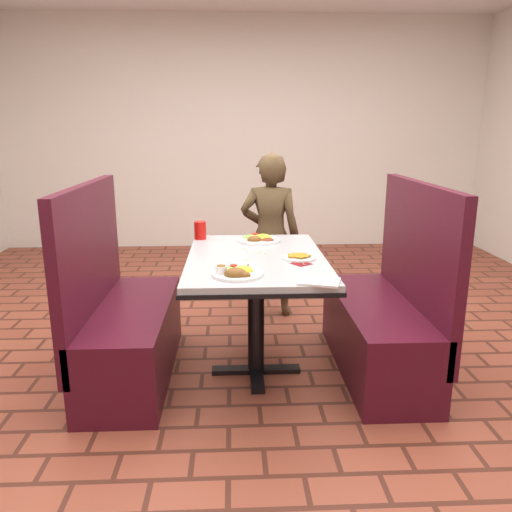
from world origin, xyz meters
The scene contains 15 objects.
room centered at (0.00, 0.00, 1.91)m, with size 7.00×7.04×2.82m.
dining_table centered at (0.00, 0.00, 0.65)m, with size 0.81×1.21×0.75m.
booth_bench_left centered at (-0.80, 0.00, 0.33)m, with size 0.47×1.20×1.17m.
booth_bench_right centered at (0.80, 0.00, 0.33)m, with size 0.47×1.20×1.17m.
diner_person centered at (0.16, 1.03, 0.65)m, with size 0.47×0.31×1.30m, color brown.
near_dinner_plate centered at (-0.12, -0.40, 0.78)m, with size 0.26×0.26×0.08m.
far_dinner_plate centered at (0.04, 0.40, 0.78)m, with size 0.28×0.28×0.07m.
plantain_plate centered at (0.24, -0.08, 0.76)m, with size 0.19×0.19×0.03m.
maroon_napkin centered at (0.24, -0.19, 0.75)m, with size 0.09×0.09×0.00m, color maroon.
spoon_utensil centered at (0.24, -0.16, 0.76)m, with size 0.01×0.13×0.00m, color silver.
red_tumbler centered at (-0.36, 0.49, 0.81)m, with size 0.08×0.08×0.12m, color red.
paper_napkin centered at (0.28, -0.54, 0.76)m, with size 0.20×0.15×0.01m, color silver.
knife_utensil centered at (-0.06, -0.31, 0.76)m, with size 0.01×0.17×0.00m, color silver.
fork_utensil centered at (-0.12, -0.42, 0.76)m, with size 0.01×0.13×0.00m, color silver.
lettuce_shreds centered at (0.04, 0.06, 0.75)m, with size 0.28×0.32×0.00m, color #8CC24D, non-canonical shape.
Camera 1 is at (-0.13, -2.84, 1.48)m, focal length 35.00 mm.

